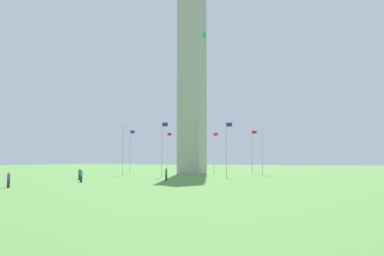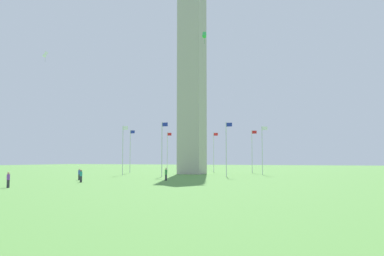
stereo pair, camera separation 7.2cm
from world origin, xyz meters
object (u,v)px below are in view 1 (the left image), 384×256
at_px(person_blue_shirt, 79,174).
at_px(kite_green_box, 204,35).
at_px(flagpole_se, 167,150).
at_px(flagpole_w, 162,147).
at_px(kite_white_box, 45,54).
at_px(flagpole_n, 262,148).
at_px(flagpole_e, 214,150).
at_px(flagpole_nw, 227,147).
at_px(person_teal_shirt, 81,176).
at_px(flagpole_sw, 123,148).
at_px(person_green_shirt, 166,174).
at_px(flagpole_ne, 252,150).
at_px(obelisk_monument, 192,69).
at_px(person_purple_shirt, 9,180).
at_px(flagpole_s, 130,150).

relative_size(person_blue_shirt, kite_green_box, 0.70).
bearing_deg(person_blue_shirt, flagpole_se, 15.07).
xyz_separation_m(flagpole_se, person_blue_shirt, (3.55, -37.74, -4.19)).
bearing_deg(flagpole_se, kite_green_box, -47.19).
bearing_deg(flagpole_w, kite_white_box, -142.26).
xyz_separation_m(flagpole_se, kite_green_box, (14.65, -15.82, 21.13)).
xyz_separation_m(flagpole_n, flagpole_se, (-24.14, 10.00, 0.00)).
bearing_deg(flagpole_e, flagpole_se, -157.50).
xyz_separation_m(flagpole_nw, person_teal_shirt, (-12.78, -22.33, -4.21)).
distance_m(flagpole_sw, person_green_shirt, 21.68).
bearing_deg(person_green_shirt, kite_white_box, 63.66).
distance_m(flagpole_ne, person_blue_shirt, 41.38).
bearing_deg(kite_white_box, obelisk_monument, 59.97).
distance_m(flagpole_se, flagpole_w, 26.13).
bearing_deg(flagpole_n, obelisk_monument, 180.00).
bearing_deg(obelisk_monument, flagpole_ne, 44.85).
bearing_deg(obelisk_monument, person_blue_shirt, -102.99).
xyz_separation_m(obelisk_monument, flagpole_ne, (10.05, 10.00, -16.29)).
bearing_deg(flagpole_n, person_purple_shirt, -112.64).
distance_m(obelisk_monument, person_green_shirt, 32.43).
bearing_deg(flagpole_nw, person_blue_shirt, -132.83).
relative_size(flagpole_n, person_green_shirt, 5.30).
xyz_separation_m(flagpole_sw, kite_green_box, (14.65, 4.18, 21.13)).
bearing_deg(flagpole_w, flagpole_ne, 67.50).
bearing_deg(flagpole_w, flagpole_s, 135.00).
xyz_separation_m(flagpole_sw, person_teal_shirt, (7.22, -22.33, -4.21)).
height_order(flagpole_s, flagpole_sw, same).
distance_m(flagpole_nw, person_blue_shirt, 24.56).
bearing_deg(person_green_shirt, person_purple_shirt, 123.80).
height_order(flagpole_s, person_blue_shirt, flagpole_s).
xyz_separation_m(flagpole_ne, flagpole_se, (-20.00, 0.00, 0.00)).
bearing_deg(flagpole_e, flagpole_sw, -112.50).
height_order(person_purple_shirt, person_blue_shirt, person_blue_shirt).
height_order(flagpole_sw, person_blue_shirt, flagpole_sw).
bearing_deg(flagpole_se, flagpole_nw, -45.00).
distance_m(flagpole_n, person_blue_shirt, 34.80).
bearing_deg(flagpole_n, flagpole_s, 180.00).
xyz_separation_m(flagpole_se, flagpole_sw, (-0.00, -20.00, 0.00)).
bearing_deg(flagpole_sw, person_blue_shirt, -78.69).
relative_size(flagpole_e, flagpole_se, 1.00).
bearing_deg(flagpole_se, flagpole_w, -67.50).
height_order(flagpole_e, flagpole_w, same).
distance_m(flagpole_n, kite_green_box, 23.88).
height_order(flagpole_n, flagpole_e, same).
height_order(flagpole_sw, person_purple_shirt, flagpole_sw).
bearing_deg(kite_green_box, flagpole_s, 162.79).
xyz_separation_m(flagpole_ne, flagpole_sw, (-20.00, -20.00, 0.00)).
xyz_separation_m(person_purple_shirt, kite_white_box, (-11.07, 17.40, 18.56)).
xyz_separation_m(flagpole_se, person_purple_shirt, (6.18, -53.06, -4.20)).
height_order(flagpole_n, kite_white_box, kite_white_box).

